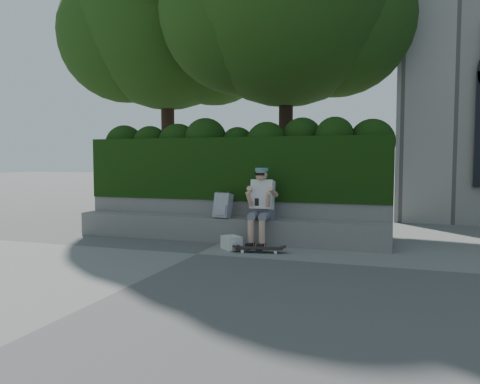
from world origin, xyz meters
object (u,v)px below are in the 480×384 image
(skateboard, at_px, (259,248))
(backpack_ground, at_px, (231,243))
(backpack_plaid, at_px, (223,206))
(person, at_px, (261,203))

(skateboard, relative_size, backpack_ground, 2.28)
(backpack_ground, bearing_deg, backpack_plaid, 165.07)
(person, xyz_separation_m, backpack_plaid, (-0.76, 0.08, -0.07))
(person, bearing_deg, skateboard, -76.88)
(skateboard, height_order, backpack_plaid, backpack_plaid)
(skateboard, relative_size, backpack_plaid, 1.74)
(backpack_ground, bearing_deg, skateboard, 29.45)
(skateboard, height_order, backpack_ground, backpack_ground)
(backpack_plaid, bearing_deg, person, 6.83)
(person, xyz_separation_m, backpack_ground, (-0.38, -0.51, -0.64))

